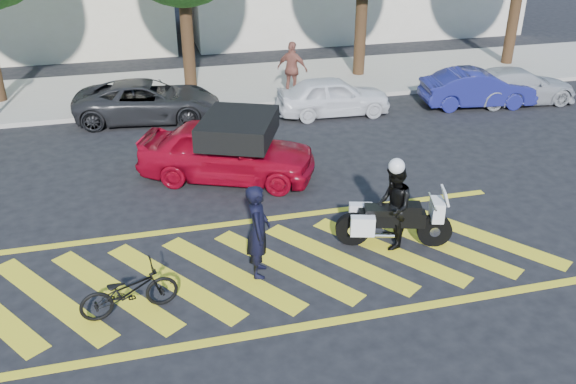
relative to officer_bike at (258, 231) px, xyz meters
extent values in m
plane|color=black|center=(0.05, 0.13, -0.94)|extent=(90.00, 90.00, 0.00)
cube|color=#9E998E|center=(0.05, 12.13, -0.87)|extent=(60.00, 5.00, 0.15)
cube|color=yellow|center=(-3.85, 0.13, -0.94)|extent=(2.43, 3.21, 0.01)
cube|color=yellow|center=(-2.75, 0.13, -0.94)|extent=(2.43, 3.21, 0.01)
cube|color=yellow|center=(-1.65, 0.13, -0.94)|extent=(2.43, 3.21, 0.01)
cube|color=yellow|center=(-0.55, 0.13, -0.94)|extent=(2.43, 3.21, 0.01)
cube|color=yellow|center=(0.55, 0.13, -0.94)|extent=(2.43, 3.21, 0.01)
cube|color=yellow|center=(1.65, 0.13, -0.94)|extent=(2.43, 3.21, 0.01)
cube|color=yellow|center=(2.75, 0.13, -0.94)|extent=(2.43, 3.21, 0.01)
cube|color=yellow|center=(3.85, 0.13, -0.94)|extent=(2.43, 3.21, 0.01)
cube|color=yellow|center=(4.95, 0.13, -0.94)|extent=(2.43, 3.21, 0.01)
cube|color=yellow|center=(0.05, -1.77, -0.94)|extent=(12.00, 0.20, 0.01)
cube|color=yellow|center=(0.05, 2.03, -0.94)|extent=(12.00, 0.20, 0.01)
cylinder|color=black|center=(0.05, 12.13, 1.06)|extent=(0.44, 0.44, 4.00)
cylinder|color=black|center=(6.55, 12.13, 1.06)|extent=(0.44, 0.44, 4.00)
cylinder|color=black|center=(13.05, 12.13, 1.06)|extent=(0.44, 0.44, 4.00)
imported|color=black|center=(0.00, 0.00, 0.00)|extent=(0.60, 0.78, 1.89)
imported|color=black|center=(-2.44, -0.61, -0.49)|extent=(1.78, 0.86, 0.90)
cylinder|color=black|center=(2.11, 0.56, -0.59)|extent=(0.73, 0.34, 0.72)
cylinder|color=silver|center=(2.11, 0.56, -0.59)|extent=(0.26, 0.23, 0.22)
cylinder|color=black|center=(3.74, 0.09, -0.59)|extent=(0.73, 0.34, 0.72)
cylinder|color=silver|center=(3.74, 0.09, -0.59)|extent=(0.26, 0.23, 0.22)
cube|color=black|center=(2.87, 0.34, -0.31)|extent=(1.38, 0.65, 0.33)
cube|color=black|center=(3.18, 0.25, -0.10)|extent=(0.56, 0.45, 0.24)
cube|color=black|center=(2.61, 0.42, -0.12)|extent=(0.67, 0.52, 0.13)
cube|color=silver|center=(3.74, 0.09, -0.10)|extent=(0.36, 0.50, 0.43)
cube|color=silver|center=(2.36, 0.79, -0.35)|extent=(0.52, 0.32, 0.41)
cube|color=silver|center=(2.20, 0.25, -0.35)|extent=(0.52, 0.32, 0.41)
imported|color=black|center=(2.87, 0.33, -0.03)|extent=(0.91, 1.04, 1.82)
imported|color=maroon|center=(0.13, 4.39, -0.19)|extent=(4.77, 3.39, 1.51)
imported|color=black|center=(-1.60, 9.33, -0.32)|extent=(4.76, 2.69, 1.26)
imported|color=white|center=(4.24, 8.32, -0.32)|extent=(3.74, 1.66, 1.25)
imported|color=navy|center=(9.22, 7.93, -0.33)|extent=(3.90, 1.81, 1.24)
imported|color=#9FA1A6|center=(10.75, 7.93, -0.36)|extent=(4.17, 1.97, 1.17)
imported|color=#955343|center=(3.35, 10.13, 0.14)|extent=(1.15, 1.04, 1.87)
camera|label=1|loc=(-1.93, -9.68, 5.83)|focal=38.00mm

